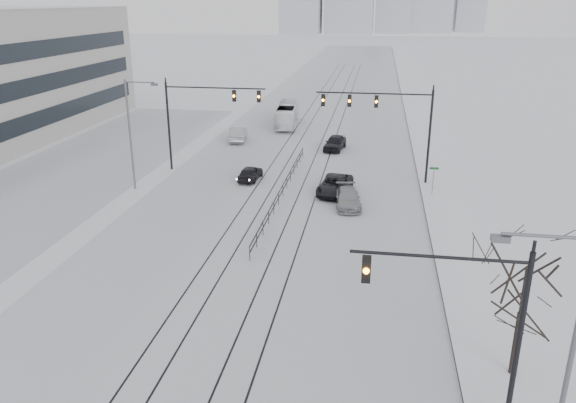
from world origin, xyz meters
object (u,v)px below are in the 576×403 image
object	(u,v)px
sedan_sb_inner	(250,173)
box_truck	(287,115)
traffic_mast_near	(474,313)
sedan_nb_front	(335,185)
sedan_nb_right	(348,198)
sedan_sb_outer	(238,134)
bare_tree	(526,280)
sedan_nb_far	(335,143)

from	to	relation	value
sedan_sb_inner	box_truck	world-z (taller)	box_truck
traffic_mast_near	sedan_sb_inner	world-z (taller)	traffic_mast_near
traffic_mast_near	sedan_sb_inner	bearing A→B (deg)	117.23
box_truck	sedan_nb_front	bearing A→B (deg)	103.02
sedan_sb_inner	sedan_nb_right	distance (m)	10.25
sedan_sb_inner	sedan_nb_front	size ratio (longest dim) A/B	0.74
sedan_sb_inner	sedan_sb_outer	bearing A→B (deg)	-67.81
sedan_sb_outer	sedan_nb_front	bearing A→B (deg)	119.18
sedan_nb_right	bare_tree	bearing A→B (deg)	-75.80
bare_tree	box_truck	size ratio (longest dim) A/B	0.62
sedan_nb_right	box_truck	distance (m)	29.62
sedan_sb_inner	sedan_sb_outer	xyz separation A→B (m)	(-4.51, 13.96, 0.13)
sedan_sb_outer	sedan_sb_inner	bearing A→B (deg)	100.67
bare_tree	sedan_nb_right	distance (m)	21.39
traffic_mast_near	sedan_nb_front	distance (m)	26.55
traffic_mast_near	bare_tree	xyz separation A→B (m)	(2.41, 3.00, -0.07)
bare_tree	sedan_nb_front	xyz separation A→B (m)	(-9.15, 22.39, -3.78)
traffic_mast_near	sedan_nb_far	xyz separation A→B (m)	(-7.86, 39.53, -3.81)
sedan_nb_front	sedan_nb_far	world-z (taller)	sedan_nb_far
sedan_nb_right	sedan_sb_inner	bearing A→B (deg)	140.78
bare_tree	sedan_sb_inner	world-z (taller)	bare_tree
traffic_mast_near	sedan_nb_right	size ratio (longest dim) A/B	1.55
sedan_nb_front	sedan_nb_far	xyz separation A→B (m)	(-1.11, 14.14, 0.05)
sedan_sb_inner	sedan_nb_right	bearing A→B (deg)	153.06
sedan_sb_inner	sedan_nb_far	world-z (taller)	sedan_nb_far
bare_tree	box_truck	world-z (taller)	bare_tree
sedan_sb_outer	sedan_nb_front	world-z (taller)	sedan_sb_outer
sedan_sb_outer	sedan_nb_far	size ratio (longest dim) A/B	1.06
sedan_sb_outer	traffic_mast_near	bearing A→B (deg)	107.02
traffic_mast_near	sedan_nb_right	xyz separation A→B (m)	(-5.54, 22.48, -3.91)
sedan_nb_far	sedan_sb_outer	bearing A→B (deg)	176.98
traffic_mast_near	bare_tree	world-z (taller)	traffic_mast_near
sedan_nb_right	sedan_nb_far	distance (m)	17.20
sedan_sb_outer	sedan_nb_far	world-z (taller)	sedan_sb_outer
sedan_sb_outer	box_truck	distance (m)	9.80
sedan_sb_outer	sedan_nb_far	distance (m)	11.18
traffic_mast_near	sedan_nb_front	bearing A→B (deg)	104.87
sedan_sb_outer	box_truck	xyz separation A→B (m)	(4.09, 8.89, 0.60)
traffic_mast_near	sedan_nb_right	bearing A→B (deg)	103.84
traffic_mast_near	box_truck	size ratio (longest dim) A/B	0.71
bare_tree	sedan_sb_outer	world-z (taller)	bare_tree
bare_tree	sedan_nb_front	bearing A→B (deg)	112.24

